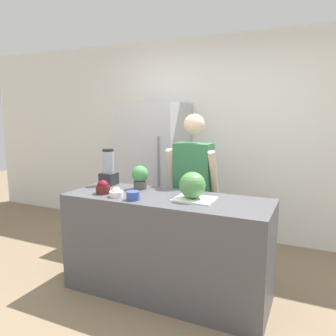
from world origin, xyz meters
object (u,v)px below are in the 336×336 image
object	(u,v)px
watermelon	(192,185)
bowl_cherries	(103,188)
blender	(109,169)
potted_plant	(140,177)
refrigerator	(154,171)
bowl_small_blue	(133,196)
bowl_cream	(116,193)
person	(193,191)

from	to	relation	value
watermelon	bowl_cherries	size ratio (longest dim) A/B	1.76
blender	potted_plant	distance (m)	0.39
refrigerator	blender	size ratio (longest dim) A/B	4.79
refrigerator	bowl_small_blue	world-z (taller)	refrigerator
watermelon	bowl_cream	distance (m)	0.67
refrigerator	blender	xyz separation A→B (m)	(0.02, -1.06, 0.19)
person	bowl_cream	xyz separation A→B (m)	(-0.44, -0.75, 0.10)
refrigerator	watermelon	world-z (taller)	refrigerator
refrigerator	person	xyz separation A→B (m)	(0.81, -0.69, -0.04)
person	blender	distance (m)	0.89
bowl_cream	potted_plant	xyz separation A→B (m)	(0.04, 0.35, 0.09)
bowl_small_blue	blender	size ratio (longest dim) A/B	0.31
blender	person	bearing A→B (deg)	24.90
person	potted_plant	xyz separation A→B (m)	(-0.40, -0.40, 0.19)
bowl_small_blue	blender	distance (m)	0.69
person	watermelon	size ratio (longest dim) A/B	7.23
refrigerator	bowl_cream	size ratio (longest dim) A/B	14.54
bowl_cream	person	bearing A→B (deg)	60.03
bowl_cherries	bowl_cream	size ratio (longest dim) A/B	1.05
bowl_cherries	potted_plant	size ratio (longest dim) A/B	0.56
bowl_cream	bowl_small_blue	bearing A→B (deg)	-8.67
person	bowl_small_blue	bearing A→B (deg)	-107.75
bowl_small_blue	blender	xyz separation A→B (m)	(-0.53, 0.42, 0.12)
bowl_cream	bowl_small_blue	size ratio (longest dim) A/B	1.07
blender	refrigerator	bearing A→B (deg)	91.10
refrigerator	bowl_small_blue	distance (m)	1.58
watermelon	potted_plant	world-z (taller)	watermelon
refrigerator	blender	distance (m)	1.07
bowl_cream	potted_plant	size ratio (longest dim) A/B	0.54
refrigerator	person	world-z (taller)	refrigerator
person	bowl_cherries	size ratio (longest dim) A/B	12.72
person	watermelon	xyz separation A→B (m)	(0.20, -0.57, 0.19)
bowl_small_blue	blender	bearing A→B (deg)	141.94
bowl_cherries	bowl_small_blue	size ratio (longest dim) A/B	1.13
bowl_cherries	blender	size ratio (longest dim) A/B	0.35
refrigerator	watermelon	distance (m)	1.62
bowl_small_blue	bowl_cherries	bearing A→B (deg)	167.96
blender	bowl_cream	bearing A→B (deg)	-48.13
bowl_cream	blender	bearing A→B (deg)	131.87
person	potted_plant	size ratio (longest dim) A/B	7.17
potted_plant	person	bearing A→B (deg)	45.38
potted_plant	bowl_cream	bearing A→B (deg)	-96.24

